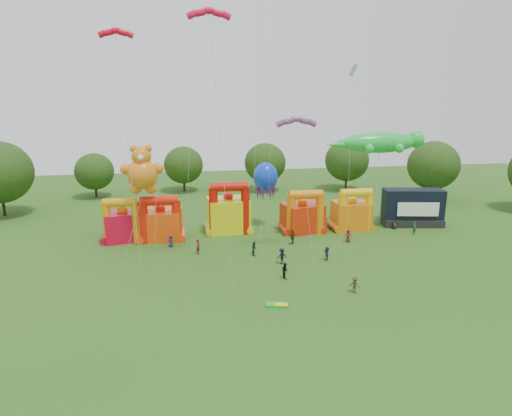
{
  "coord_description": "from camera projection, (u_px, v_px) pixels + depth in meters",
  "views": [
    {
      "loc": [
        -7.94,
        -33.84,
        19.71
      ],
      "look_at": [
        0.24,
        18.0,
        6.13
      ],
      "focal_mm": 32.0,
      "sensor_mm": 36.0,
      "label": 1
    }
  ],
  "objects": [
    {
      "name": "teddy_bear_kite",
      "position": [
        139.0,
        195.0,
        57.71
      ],
      "size": [
        5.48,
        6.31,
        13.18
      ],
      "color": "orange",
      "rests_on": "ground"
    },
    {
      "name": "gecko_kite",
      "position": [
        378.0,
        166.0,
        65.22
      ],
      "size": [
        14.85,
        7.66,
        14.09
      ],
      "color": "green",
      "rests_on": "ground"
    },
    {
      "name": "spectator_0",
      "position": [
        171.0,
        241.0,
        58.96
      ],
      "size": [
        0.88,
        0.71,
        1.57
      ],
      "primitive_type": "imported",
      "rotation": [
        0.0,
        0.0,
        0.32
      ],
      "color": "#2A2640",
      "rests_on": "ground"
    },
    {
      "name": "ground",
      "position": [
        286.0,
        331.0,
        38.49
      ],
      "size": [
        160.0,
        160.0,
        0.0
      ],
      "primitive_type": "plane",
      "color": "#2C5518",
      "rests_on": "ground"
    },
    {
      "name": "spectator_4",
      "position": [
        293.0,
        237.0,
        60.02
      ],
      "size": [
        1.16,
        1.16,
        1.98
      ],
      "primitive_type": "imported",
      "rotation": [
        0.0,
        0.0,
        3.92
      ],
      "color": "#3D3718",
      "rests_on": "ground"
    },
    {
      "name": "spectator_2",
      "position": [
        254.0,
        248.0,
        55.96
      ],
      "size": [
        0.81,
        0.96,
        1.75
      ],
      "primitive_type": "imported",
      "rotation": [
        0.0,
        0.0,
        1.76
      ],
      "color": "#163823",
      "rests_on": "ground"
    },
    {
      "name": "spectator_6",
      "position": [
        348.0,
        236.0,
        60.78
      ],
      "size": [
        0.99,
        0.81,
        1.74
      ],
      "primitive_type": "imported",
      "rotation": [
        0.0,
        0.0,
        5.94
      ],
      "color": "#5D1C1A",
      "rests_on": "ground"
    },
    {
      "name": "bouncy_castle_2",
      "position": [
        229.0,
        213.0,
        64.86
      ],
      "size": [
        6.03,
        4.98,
        7.5
      ],
      "color": "yellow",
      "rests_on": "ground"
    },
    {
      "name": "spectator_5",
      "position": [
        327.0,
        253.0,
        54.45
      ],
      "size": [
        0.62,
        1.58,
        1.66
      ],
      "primitive_type": "imported",
      "rotation": [
        0.0,
        0.0,
        4.63
      ],
      "color": "#2A2B46",
      "rests_on": "ground"
    },
    {
      "name": "bouncy_castle_1",
      "position": [
        161.0,
        222.0,
        61.61
      ],
      "size": [
        5.9,
        4.91,
        6.36
      ],
      "color": "#F3460D",
      "rests_on": "ground"
    },
    {
      "name": "diamond_kites",
      "position": [
        240.0,
        131.0,
        48.94
      ],
      "size": [
        21.52,
        21.97,
        37.17
      ],
      "color": "red",
      "rests_on": "ground"
    },
    {
      "name": "bouncy_castle_0",
      "position": [
        123.0,
        224.0,
        61.04
      ],
      "size": [
        5.42,
        4.64,
        6.14
      ],
      "color": "red",
      "rests_on": "ground"
    },
    {
      "name": "octopus_kite",
      "position": [
        264.0,
        196.0,
        65.9
      ],
      "size": [
        3.7,
        7.73,
        9.64
      ],
      "color": "blue",
      "rests_on": "ground"
    },
    {
      "name": "spectator_3",
      "position": [
        282.0,
        256.0,
        53.21
      ],
      "size": [
        1.3,
        0.87,
        1.88
      ],
      "primitive_type": "imported",
      "rotation": [
        0.0,
        0.0,
        3.3
      ],
      "color": "black",
      "rests_on": "ground"
    },
    {
      "name": "folded_kite_bundle",
      "position": [
        277.0,
        305.0,
        42.86
      ],
      "size": [
        2.18,
        1.47,
        0.31
      ],
      "color": "green",
      "rests_on": "ground"
    },
    {
      "name": "parafoil_kites",
      "position": [
        182.0,
        155.0,
        49.57
      ],
      "size": [
        24.52,
        14.3,
        28.56
      ],
      "color": "#F20B3A",
      "rests_on": "ground"
    },
    {
      "name": "spectator_1",
      "position": [
        198.0,
        247.0,
        56.37
      ],
      "size": [
        0.66,
        0.81,
        1.92
      ],
      "primitive_type": "imported",
      "rotation": [
        0.0,
        0.0,
        1.24
      ],
      "color": "maroon",
      "rests_on": "ground"
    },
    {
      "name": "spectator_8",
      "position": [
        285.0,
        271.0,
        49.13
      ],
      "size": [
        0.83,
        0.97,
        1.74
      ],
      "primitive_type": "imported",
      "rotation": [
        0.0,
        0.0,
        1.79
      ],
      "color": "black",
      "rests_on": "ground"
    },
    {
      "name": "tree_ring",
      "position": [
        272.0,
        260.0,
        37.33
      ],
      "size": [
        122.38,
        124.47,
        12.07
      ],
      "color": "#352314",
      "rests_on": "ground"
    },
    {
      "name": "bouncy_castle_4",
      "position": [
        352.0,
        213.0,
        66.16
      ],
      "size": [
        5.13,
        4.13,
        6.31
      ],
      "color": "orange",
      "rests_on": "ground"
    },
    {
      "name": "stage_trailer",
      "position": [
        413.0,
        208.0,
        68.13
      ],
      "size": [
        9.18,
        4.74,
        5.52
      ],
      "color": "black",
      "rests_on": "ground"
    },
    {
      "name": "spectator_9",
      "position": [
        355.0,
        285.0,
        45.59
      ],
      "size": [
        1.24,
        1.16,
        1.68
      ],
      "primitive_type": "imported",
      "rotation": [
        0.0,
        0.0,
        2.48
      ],
      "color": "#3B3317",
      "rests_on": "ground"
    },
    {
      "name": "bouncy_castle_3",
      "position": [
        303.0,
        215.0,
        64.98
      ],
      "size": [
        6.13,
        5.33,
        6.35
      ],
      "color": "red",
      "rests_on": "ground"
    },
    {
      "name": "spectator_7",
      "position": [
        415.0,
        228.0,
        64.12
      ],
      "size": [
        0.78,
        0.76,
        1.81
      ],
      "primitive_type": "imported",
      "rotation": [
        0.0,
        0.0,
        0.71
      ],
      "color": "#1C4821",
      "rests_on": "ground"
    }
  ]
}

